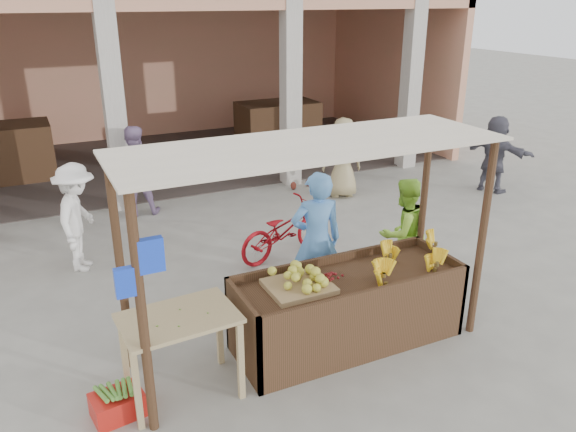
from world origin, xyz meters
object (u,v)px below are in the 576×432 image
fruit_stall (348,311)px  vendor_blue (316,236)px  motorcycle (284,228)px  vendor_green (403,230)px  side_table (179,329)px  red_crate (118,405)px

fruit_stall → vendor_blue: 1.07m
fruit_stall → motorcycle: 2.43m
fruit_stall → vendor_green: vendor_green is taller
fruit_stall → side_table: (-1.96, -0.08, 0.35)m
vendor_green → motorcycle: bearing=-57.8°
motorcycle → red_crate: bearing=115.4°
red_crate → vendor_blue: vendor_blue is taller
red_crate → vendor_blue: bearing=13.2°
red_crate → vendor_green: bearing=6.2°
vendor_blue → motorcycle: size_ratio=1.11×
motorcycle → fruit_stall: bearing=156.8°
side_table → motorcycle: motorcycle is taller
vendor_green → motorcycle: 1.88m
vendor_blue → vendor_green: (1.32, -0.03, -0.15)m
side_table → motorcycle: 3.39m
vendor_blue → motorcycle: (0.26, 1.49, -0.51)m
fruit_stall → motorcycle: bearing=82.1°
vendor_blue → vendor_green: size_ratio=1.18×
vendor_green → fruit_stall: bearing=29.8°
fruit_stall → red_crate: 2.64m
fruit_stall → red_crate: (-2.62, -0.14, -0.28)m
fruit_stall → motorcycle: (0.33, 2.41, 0.05)m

